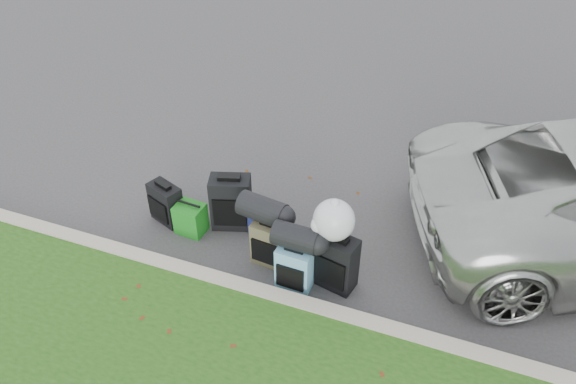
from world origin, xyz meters
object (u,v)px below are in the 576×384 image
(suitcase_large_black_left, at_px, (231,202))
(suitcase_large_black_right, at_px, (336,262))
(suitcase_teal, at_px, (294,268))
(suitcase_olive, at_px, (270,243))
(tote_green, at_px, (191,219))
(tote_navy, at_px, (260,222))
(suitcase_small_black, at_px, (166,203))

(suitcase_large_black_left, distance_m, suitcase_large_black_right, 1.57)
(suitcase_teal, xyz_separation_m, suitcase_large_black_right, (0.41, 0.19, 0.06))
(suitcase_large_black_right, bearing_deg, suitcase_olive, -173.41)
(suitcase_large_black_left, height_order, suitcase_teal, suitcase_large_black_left)
(suitcase_teal, height_order, tote_green, suitcase_teal)
(suitcase_large_black_left, bearing_deg, suitcase_large_black_right, -36.93)
(suitcase_large_black_left, bearing_deg, suitcase_teal, -51.06)
(suitcase_olive, xyz_separation_m, tote_green, (-1.10, 0.14, -0.08))
(suitcase_teal, bearing_deg, tote_navy, 136.67)
(suitcase_large_black_left, xyz_separation_m, suitcase_olive, (0.69, -0.43, -0.07))
(suitcase_teal, height_order, suitcase_large_black_right, suitcase_large_black_right)
(suitcase_large_black_right, height_order, tote_navy, suitcase_large_black_right)
(suitcase_olive, xyz_separation_m, suitcase_teal, (0.39, -0.27, -0.00))
(suitcase_olive, distance_m, tote_green, 1.12)
(suitcase_teal, bearing_deg, suitcase_small_black, 167.02)
(suitcase_olive, bearing_deg, suitcase_large_black_left, 152.95)
(suitcase_olive, distance_m, tote_navy, 0.57)
(suitcase_small_black, relative_size, tote_navy, 1.97)
(suitcase_small_black, distance_m, suitcase_olive, 1.50)
(suitcase_large_black_left, bearing_deg, suitcase_olive, -49.96)
(suitcase_large_black_right, relative_size, tote_navy, 2.47)
(suitcase_olive, distance_m, suitcase_teal, 0.47)
(suitcase_olive, bearing_deg, suitcase_small_black, 176.34)
(suitcase_olive, relative_size, suitcase_teal, 1.02)
(suitcase_small_black, xyz_separation_m, suitcase_large_black_right, (2.28, -0.30, 0.07))
(suitcase_small_black, distance_m, tote_navy, 1.19)
(suitcase_large_black_left, relative_size, tote_green, 1.79)
(suitcase_large_black_right, distance_m, tote_navy, 1.25)
(suitcase_large_black_right, relative_size, tote_green, 1.69)
(suitcase_large_black_left, height_order, tote_navy, suitcase_large_black_left)
(tote_green, bearing_deg, suitcase_large_black_left, 38.73)
(suitcase_small_black, distance_m, tote_green, 0.40)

